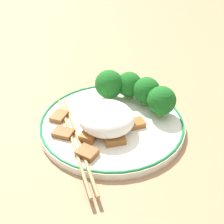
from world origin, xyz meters
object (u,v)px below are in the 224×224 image
object	(u,v)px
broccoli_mid_left	(109,84)
broccoli_back_left	(162,101)
chopsticks	(75,140)
plate	(112,123)
broccoli_back_center	(147,91)
broccoli_back_right	(129,85)

from	to	relation	value
broccoli_mid_left	broccoli_back_left	bearing A→B (deg)	-83.08
chopsticks	plate	bearing A→B (deg)	-9.34
broccoli_back_left	chopsticks	xyz separation A→B (m)	(-0.15, 0.07, -0.03)
plate	broccoli_back_left	bearing A→B (deg)	-39.37
plate	chopsticks	bearing A→B (deg)	170.66
broccoli_back_left	chopsticks	world-z (taller)	broccoli_back_left
broccoli_mid_left	broccoli_back_center	bearing A→B (deg)	-67.09
plate	broccoli_mid_left	size ratio (longest dim) A/B	4.30
broccoli_back_left	broccoli_mid_left	size ratio (longest dim) A/B	0.96
plate	broccoli_mid_left	world-z (taller)	broccoli_mid_left
broccoli_back_left	broccoli_back_right	size ratio (longest dim) A/B	1.07
broccoli_back_center	broccoli_back_right	bearing A→B (deg)	90.76
plate	broccoli_back_center	world-z (taller)	broccoli_back_center
broccoli_back_center	chopsticks	xyz separation A→B (m)	(-0.16, 0.03, -0.03)
broccoli_mid_left	chopsticks	size ratio (longest dim) A/B	0.28
broccoli_mid_left	broccoli_back_right	bearing A→B (deg)	-44.81
plate	broccoli_back_left	xyz separation A→B (m)	(0.07, -0.06, 0.03)
broccoli_back_right	broccoli_back_left	bearing A→B (deg)	-100.32
broccoli_back_center	broccoli_mid_left	world-z (taller)	broccoli_mid_left
plate	broccoli_back_left	world-z (taller)	broccoli_back_left
plate	broccoli_back_center	bearing A→B (deg)	-10.63
broccoli_back_center	broccoli_mid_left	bearing A→B (deg)	112.91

